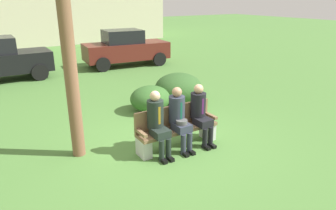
{
  "coord_description": "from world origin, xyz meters",
  "views": [
    {
      "loc": [
        -3.34,
        -5.38,
        3.12
      ],
      "look_at": [
        0.05,
        0.1,
        0.85
      ],
      "focal_mm": 32.95,
      "sensor_mm": 36.0,
      "label": 1
    }
  ],
  "objects_px": {
    "seated_man_right": "(200,111)",
    "shrub_mid_lawn": "(150,99)",
    "park_bench": "(176,128)",
    "shrub_near_bench": "(178,88)",
    "seated_man_left": "(157,120)",
    "parked_car_far": "(126,48)",
    "seated_man_middle": "(179,116)"
  },
  "relations": [
    {
      "from": "seated_man_right",
      "to": "shrub_mid_lawn",
      "type": "relative_size",
      "value": 1.14
    },
    {
      "from": "seated_man_right",
      "to": "shrub_mid_lawn",
      "type": "height_order",
      "value": "seated_man_right"
    },
    {
      "from": "seated_man_left",
      "to": "shrub_near_bench",
      "type": "distance_m",
      "value": 3.37
    },
    {
      "from": "shrub_near_bench",
      "to": "park_bench",
      "type": "bearing_deg",
      "value": -124.49
    },
    {
      "from": "park_bench",
      "to": "seated_man_middle",
      "type": "bearing_deg",
      "value": -97.71
    },
    {
      "from": "seated_man_left",
      "to": "shrub_near_bench",
      "type": "bearing_deg",
      "value": 49.06
    },
    {
      "from": "seated_man_middle",
      "to": "parked_car_far",
      "type": "bearing_deg",
      "value": 72.87
    },
    {
      "from": "park_bench",
      "to": "seated_man_left",
      "type": "xyz_separation_m",
      "value": [
        -0.54,
        -0.12,
        0.34
      ]
    },
    {
      "from": "seated_man_left",
      "to": "seated_man_middle",
      "type": "height_order",
      "value": "seated_man_left"
    },
    {
      "from": "seated_man_left",
      "to": "shrub_near_bench",
      "type": "height_order",
      "value": "seated_man_left"
    },
    {
      "from": "seated_man_middle",
      "to": "shrub_near_bench",
      "type": "distance_m",
      "value": 3.06
    },
    {
      "from": "parked_car_far",
      "to": "park_bench",
      "type": "bearing_deg",
      "value": -107.27
    },
    {
      "from": "shrub_mid_lawn",
      "to": "parked_car_far",
      "type": "bearing_deg",
      "value": 71.76
    },
    {
      "from": "seated_man_middle",
      "to": "shrub_near_bench",
      "type": "xyz_separation_m",
      "value": [
        1.68,
        2.55,
        -0.28
      ]
    },
    {
      "from": "seated_man_left",
      "to": "seated_man_middle",
      "type": "bearing_deg",
      "value": -0.65
    },
    {
      "from": "shrub_near_bench",
      "to": "parked_car_far",
      "type": "bearing_deg",
      "value": 81.14
    },
    {
      "from": "seated_man_middle",
      "to": "seated_man_right",
      "type": "distance_m",
      "value": 0.56
    },
    {
      "from": "seated_man_right",
      "to": "shrub_near_bench",
      "type": "bearing_deg",
      "value": 66.31
    },
    {
      "from": "shrub_mid_lawn",
      "to": "parked_car_far",
      "type": "distance_m",
      "value": 6.39
    },
    {
      "from": "seated_man_middle",
      "to": "shrub_mid_lawn",
      "type": "distance_m",
      "value": 2.47
    },
    {
      "from": "shrub_near_bench",
      "to": "shrub_mid_lawn",
      "type": "bearing_deg",
      "value": -170.59
    },
    {
      "from": "seated_man_left",
      "to": "shrub_mid_lawn",
      "type": "xyz_separation_m",
      "value": [
        1.12,
        2.36,
        -0.39
      ]
    },
    {
      "from": "shrub_near_bench",
      "to": "seated_man_left",
      "type": "bearing_deg",
      "value": -130.94
    },
    {
      "from": "seated_man_left",
      "to": "seated_man_middle",
      "type": "distance_m",
      "value": 0.52
    },
    {
      "from": "shrub_near_bench",
      "to": "shrub_mid_lawn",
      "type": "relative_size",
      "value": 1.27
    },
    {
      "from": "shrub_mid_lawn",
      "to": "parked_car_far",
      "type": "xyz_separation_m",
      "value": [
        1.99,
        6.05,
        0.47
      ]
    },
    {
      "from": "parked_car_far",
      "to": "seated_man_left",
      "type": "bearing_deg",
      "value": -110.34
    },
    {
      "from": "park_bench",
      "to": "shrub_mid_lawn",
      "type": "relative_size",
      "value": 1.58
    },
    {
      "from": "park_bench",
      "to": "seated_man_right",
      "type": "xyz_separation_m",
      "value": [
        0.55,
        -0.12,
        0.32
      ]
    },
    {
      "from": "shrub_mid_lawn",
      "to": "shrub_near_bench",
      "type": "bearing_deg",
      "value": 9.41
    },
    {
      "from": "seated_man_left",
      "to": "shrub_near_bench",
      "type": "relative_size",
      "value": 0.91
    },
    {
      "from": "seated_man_right",
      "to": "shrub_near_bench",
      "type": "height_order",
      "value": "seated_man_right"
    }
  ]
}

